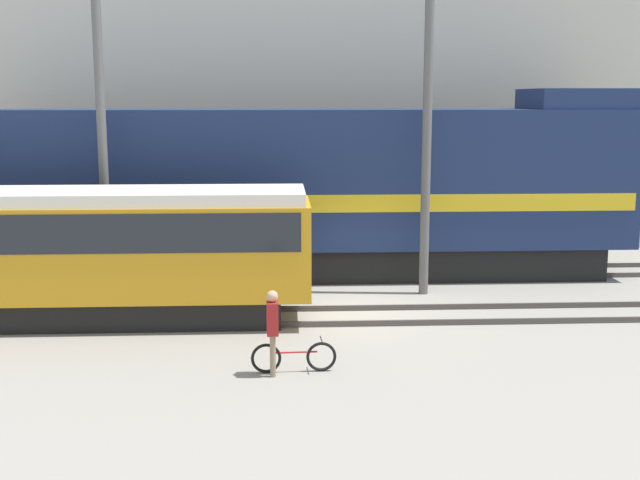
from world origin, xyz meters
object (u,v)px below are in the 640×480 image
freight_locomotive (296,190)px  utility_pole_left (101,123)px  utility_pole_center (427,138)px  bicycle (294,357)px  person (272,324)px  streetcar (63,248)px

freight_locomotive → utility_pole_left: utility_pole_left is taller
utility_pole_left → utility_pole_center: size_ratio=1.10×
bicycle → utility_pole_center: bearing=59.5°
person → utility_pole_left: 8.72m
utility_pole_center → bicycle: bearing=-120.5°
freight_locomotive → streetcar: bearing=-139.2°
freight_locomotive → bicycle: (-0.23, -8.76, -2.33)m
streetcar → utility_pole_left: utility_pole_left is taller
freight_locomotive → person: bearing=-94.1°
streetcar → utility_pole_center: 9.80m
person → utility_pole_center: size_ratio=0.20×
person → streetcar: bearing=141.2°
streetcar → bicycle: bearing=-35.5°
freight_locomotive → streetcar: 7.52m
freight_locomotive → utility_pole_center: size_ratio=2.35×
streetcar → person: bearing=-38.8°
bicycle → person: size_ratio=0.99×
utility_pole_center → freight_locomotive: bearing=145.1°
person → utility_pole_left: utility_pole_left is taller
person → utility_pole_center: utility_pole_center is taller
bicycle → utility_pole_center: size_ratio=0.20×
bicycle → person: bearing=-158.0°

